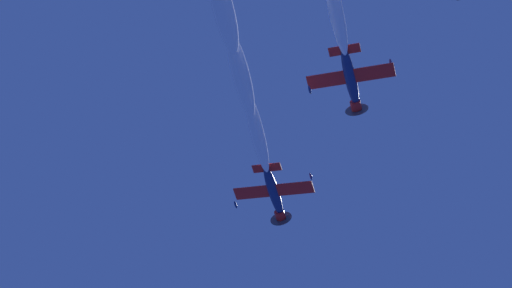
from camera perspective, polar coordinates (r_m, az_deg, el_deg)
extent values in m
ellipsoid|color=navy|center=(85.83, 1.25, -3.38)|extent=(7.11, 2.69, 2.23)
cylinder|color=red|center=(87.65, 1.72, -5.05)|extent=(1.29, 1.49, 1.46)
cone|color=black|center=(88.05, 1.82, -5.39)|extent=(0.89, 0.76, 0.73)
cylinder|color=#3F3F47|center=(87.96, 1.79, -5.31)|extent=(0.84, 2.87, 2.94)
cube|color=red|center=(85.57, 1.25, -3.32)|extent=(2.82, 8.74, 2.64)
ellipsoid|color=navy|center=(85.10, -1.46, -4.35)|extent=(1.00, 0.48, 0.43)
ellipsoid|color=navy|center=(86.26, 3.92, -2.30)|extent=(1.00, 0.48, 0.43)
cube|color=red|center=(84.21, 0.77, -1.70)|extent=(1.42, 3.21, 1.05)
cube|color=navy|center=(84.61, 0.65, -1.50)|extent=(1.35, 0.61, 1.29)
ellipsoid|color=#1E232D|center=(86.36, 1.21, -3.41)|extent=(1.77, 1.16, 1.05)
ellipsoid|color=navy|center=(80.77, 6.71, 4.71)|extent=(7.11, 2.58, 2.06)
cylinder|color=red|center=(82.22, 7.11, 2.75)|extent=(1.26, 1.44, 1.41)
cone|color=black|center=(82.54, 7.19, 2.34)|extent=(0.88, 0.73, 0.70)
cylinder|color=#3F3F47|center=(82.47, 7.17, 2.44)|extent=(0.77, 2.79, 2.86)
cube|color=red|center=(80.52, 6.73, 4.80)|extent=(2.84, 8.82, 2.18)
ellipsoid|color=navy|center=(79.64, 3.84, 3.86)|extent=(1.00, 0.46, 0.41)
ellipsoid|color=navy|center=(81.62, 9.56, 5.70)|extent=(1.00, 0.46, 0.41)
cube|color=red|center=(79.52, 6.31, 6.66)|extent=(1.43, 3.24, 0.88)
cube|color=navy|center=(79.96, 6.17, 6.83)|extent=(1.32, 0.55, 1.28)
ellipsoid|color=#1E232D|center=(81.28, 6.65, 4.63)|extent=(1.76, 1.13, 0.99)
ellipsoid|color=white|center=(82.25, 0.08, 0.81)|extent=(9.04, 2.82, 2.31)
ellipsoid|color=white|center=(79.46, -1.05, 4.88)|extent=(9.12, 3.12, 2.61)
ellipsoid|color=white|center=(76.87, -2.33, 9.55)|extent=(9.20, 3.42, 2.91)
ellipsoid|color=white|center=(78.11, 5.70, 9.38)|extent=(9.04, 2.82, 2.31)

